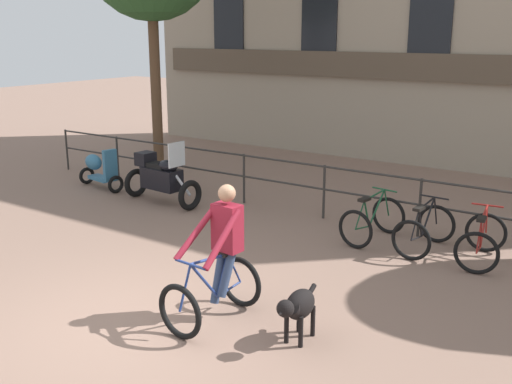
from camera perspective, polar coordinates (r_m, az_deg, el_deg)
ground_plane at (r=7.76m, az=-12.33°, el=-12.12°), size 60.00×60.00×0.00m
canal_railing at (r=11.46m, az=6.52°, el=0.89°), size 15.05×0.05×1.05m
cyclist_with_bike at (r=7.44m, az=-3.59°, el=-6.54°), size 0.77×1.22×1.70m
dog at (r=7.01m, az=4.00°, el=-10.82°), size 0.31×0.89×0.64m
parked_motorcycle at (r=12.61m, az=-9.03°, el=1.42°), size 1.80×0.76×1.35m
parked_bicycle_near_lamp at (r=10.45m, az=11.03°, el=-2.69°), size 0.82×1.20×0.86m
parked_bicycle_mid_left at (r=10.16m, az=15.73°, el=-3.52°), size 0.73×1.15×0.86m
parked_bicycle_mid_right at (r=9.93m, az=20.68°, el=-4.37°), size 0.78×1.18×0.86m
parked_scooter at (r=14.13m, az=-14.71°, el=2.17°), size 1.33×0.60×0.96m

